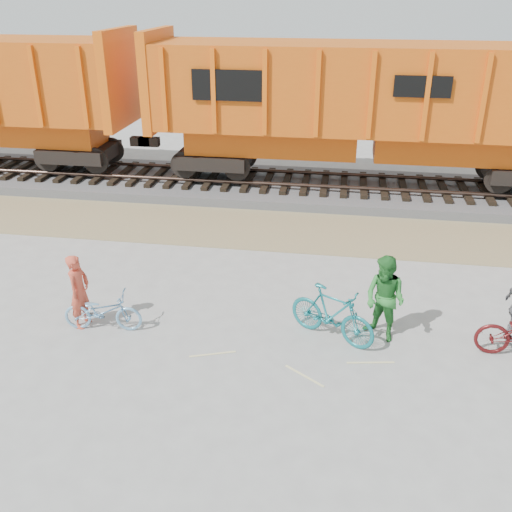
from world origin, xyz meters
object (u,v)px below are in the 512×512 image
object	(u,v)px
person_man	(385,299)
bicycle_blue	(103,311)
person_solo	(79,291)
bicycle_teal	(332,314)
hopper_car_center	(369,105)

from	to	relation	value
person_man	bicycle_blue	bearing A→B (deg)	-136.34
bicycle_blue	person_solo	xyz separation A→B (m)	(-0.50, 0.10, 0.37)
bicycle_teal	person_man	bearing A→B (deg)	-50.19
bicycle_teal	person_solo	bearing A→B (deg)	121.75
bicycle_teal	person_solo	xyz separation A→B (m)	(-5.12, -0.29, 0.23)
hopper_car_center	bicycle_blue	size ratio (longest dim) A/B	8.71
hopper_car_center	person_solo	world-z (taller)	hopper_car_center
hopper_car_center	person_man	xyz separation A→B (m)	(0.32, -8.68, -2.12)
hopper_car_center	bicycle_teal	xyz separation A→B (m)	(-0.68, -8.88, -2.44)
bicycle_teal	hopper_car_center	bearing A→B (deg)	24.13
person_solo	bicycle_blue	bearing A→B (deg)	-96.51
hopper_car_center	bicycle_blue	bearing A→B (deg)	-119.75
bicycle_blue	bicycle_teal	world-z (taller)	bicycle_teal
person_solo	person_man	xyz separation A→B (m)	(6.12, 0.49, 0.09)
person_solo	person_man	bearing A→B (deg)	-80.62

